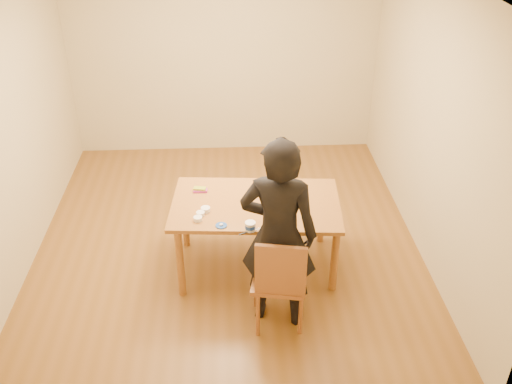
{
  "coord_description": "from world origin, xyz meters",
  "views": [
    {
      "loc": [
        0.03,
        -4.96,
        3.63
      ],
      "look_at": [
        0.27,
        -0.47,
        0.9
      ],
      "focal_mm": 40.0,
      "sensor_mm": 36.0,
      "label": 1
    }
  ],
  "objects_px": {
    "cake": "(276,191)",
    "person": "(279,235)",
    "dining_chair": "(278,280)",
    "dining_table": "(256,205)",
    "cake_plate": "(276,195)"
  },
  "relations": [
    {
      "from": "dining_table",
      "to": "person",
      "type": "relative_size",
      "value": 0.89
    },
    {
      "from": "dining_table",
      "to": "cake_plate",
      "type": "xyz_separation_m",
      "value": [
        0.2,
        0.12,
        0.03
      ]
    },
    {
      "from": "person",
      "to": "dining_chair",
      "type": "bearing_deg",
      "value": 103.45
    },
    {
      "from": "cake",
      "to": "person",
      "type": "relative_size",
      "value": 0.12
    },
    {
      "from": "person",
      "to": "cake_plate",
      "type": "bearing_deg",
      "value": -80.2
    },
    {
      "from": "dining_chair",
      "to": "cake_plate",
      "type": "bearing_deg",
      "value": 97.07
    },
    {
      "from": "dining_chair",
      "to": "cake_plate",
      "type": "xyz_separation_m",
      "value": [
        0.05,
        0.89,
        0.31
      ]
    },
    {
      "from": "dining_table",
      "to": "cake_plate",
      "type": "distance_m",
      "value": 0.24
    },
    {
      "from": "cake_plate",
      "to": "cake",
      "type": "height_order",
      "value": "cake"
    },
    {
      "from": "cake",
      "to": "dining_table",
      "type": "bearing_deg",
      "value": -150.19
    },
    {
      "from": "cake",
      "to": "person",
      "type": "distance_m",
      "value": 0.85
    },
    {
      "from": "cake_plate",
      "to": "dining_table",
      "type": "bearing_deg",
      "value": -150.19
    },
    {
      "from": "dining_chair",
      "to": "person",
      "type": "relative_size",
      "value": 0.24
    },
    {
      "from": "cake",
      "to": "dining_chair",
      "type": "bearing_deg",
      "value": -93.47
    },
    {
      "from": "dining_chair",
      "to": "person",
      "type": "distance_m",
      "value": 0.44
    }
  ]
}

